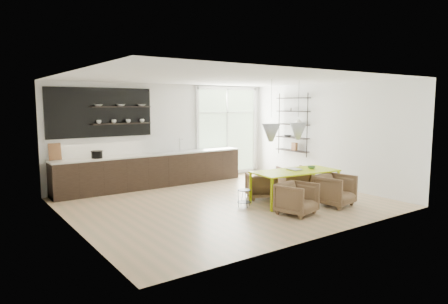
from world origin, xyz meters
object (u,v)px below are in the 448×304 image
dining_table (295,173)px  armchair_back_right (294,179)px  wire_stool (244,196)px  armchair_back_left (261,186)px  armchair_front_left (297,199)px  armchair_front_right (335,190)px

dining_table → armchair_back_right: 1.12m
wire_stool → armchair_back_left: bearing=26.4°
armchair_front_left → armchair_front_right: (1.23, 0.01, 0.02)m
dining_table → armchair_back_right: bearing=52.0°
armchair_back_left → armchair_front_left: armchair_front_left is taller
armchair_front_left → wire_stool: bearing=101.9°
armchair_front_left → armchair_back_left: bearing=64.2°
dining_table → armchair_front_right: bearing=-51.5°
dining_table → wire_stool: size_ratio=5.42×
dining_table → armchair_back_left: bearing=123.9°
armchair_back_left → wire_stool: bearing=52.1°
armchair_front_left → wire_stool: armchair_front_left is taller
armchair_front_left → dining_table: bearing=32.8°
dining_table → armchair_back_left: dining_table is taller
armchair_back_right → dining_table: bearing=68.3°
armchair_back_right → wire_stool: armchair_back_right is taller
armchair_back_right → wire_stool: (-2.00, -0.44, -0.09)m
armchair_back_left → armchair_back_right: size_ratio=0.91×
dining_table → armchair_back_left: 0.95m
armchair_front_right → wire_stool: armchair_front_right is taller
armchair_front_left → wire_stool: 1.24m
armchair_back_left → wire_stool: armchair_back_left is taller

